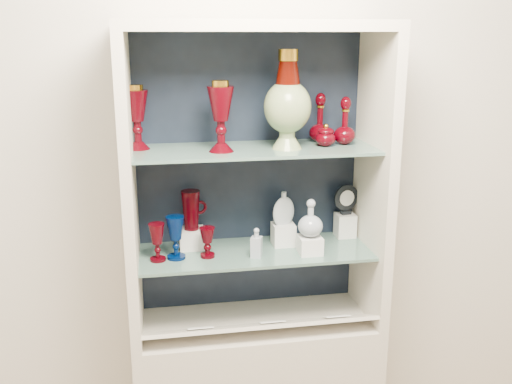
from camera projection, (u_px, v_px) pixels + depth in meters
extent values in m
cube|color=silver|center=(247.00, 155.00, 2.40)|extent=(3.50, 0.02, 2.80)
cube|color=black|center=(248.00, 174.00, 2.39)|extent=(0.98, 0.02, 1.15)
cube|color=beige|center=(130.00, 191.00, 2.13)|extent=(0.04, 0.40, 1.15)
cube|color=beige|center=(374.00, 180.00, 2.29)|extent=(0.04, 0.40, 1.15)
cube|color=beige|center=(256.00, 26.00, 2.05)|extent=(1.00, 0.40, 0.04)
cube|color=slate|center=(255.00, 252.00, 2.30)|extent=(0.92, 0.34, 0.01)
cube|color=slate|center=(255.00, 150.00, 2.19)|extent=(0.92, 0.34, 0.01)
cube|color=beige|center=(261.00, 326.00, 2.25)|extent=(0.92, 0.17, 0.09)
cube|color=white|center=(272.00, 322.00, 2.25)|extent=(0.10, 0.06, 0.03)
cube|color=white|center=(200.00, 328.00, 2.20)|extent=(0.10, 0.06, 0.03)
cube|color=white|center=(337.00, 316.00, 2.30)|extent=(0.10, 0.06, 0.03)
cube|color=silver|center=(192.00, 238.00, 2.32)|extent=(0.10, 0.10, 0.08)
cube|color=silver|center=(283.00, 234.00, 2.35)|extent=(0.09, 0.09, 0.09)
cube|color=silver|center=(310.00, 245.00, 2.26)|extent=(0.09, 0.09, 0.07)
cube|color=silver|center=(345.00, 225.00, 2.45)|extent=(0.08, 0.08, 0.10)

